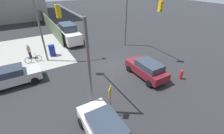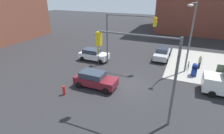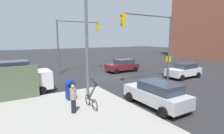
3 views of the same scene
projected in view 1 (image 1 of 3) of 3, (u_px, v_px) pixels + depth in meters
ground_plane at (114, 67)px, 15.91m from camera, size 120.00×120.00×0.00m
sidewalk_corner at (15, 54)px, 18.64m from camera, size 12.00×12.00×0.01m
construction_fence at (49, 24)px, 26.76m from camera, size 18.64×0.12×2.40m
traffic_signal_nw_corner at (74, 38)px, 10.00m from camera, size 6.17×0.36×6.50m
traffic_signal_se_corner at (138, 14)px, 17.20m from camera, size 5.84×0.36×6.50m
street_lamp_corner at (42, 18)px, 14.94m from camera, size 0.93×2.62×8.00m
warning_sign_two_way at (110, 97)px, 9.49m from camera, size 0.48×0.48×2.40m
mailbox_blue at (52, 50)px, 17.93m from camera, size 0.56×0.64×1.43m
fire_hydrant at (181, 74)px, 13.79m from camera, size 0.26×0.26×0.94m
coupe_silver at (12, 76)px, 12.92m from camera, size 2.02×4.43×1.62m
hatchback_maroon at (147, 69)px, 14.00m from camera, size 4.30×2.02×1.62m
coupe_white at (104, 128)px, 8.39m from camera, size 4.06×2.02×1.62m
van_white_delivery at (69, 34)px, 21.65m from camera, size 5.40×2.32×2.62m
pedestrian_crossing at (29, 51)px, 17.27m from camera, size 0.36×0.36×1.70m
bicycle_leaning_on_fence at (33, 59)px, 16.74m from camera, size 0.05×1.75×0.97m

